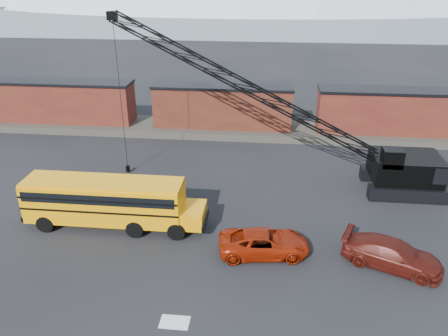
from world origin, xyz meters
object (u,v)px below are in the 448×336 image
object	(u,v)px
maroon_suv	(392,254)
crawler_crane	(269,99)
red_pickup	(264,243)
school_bus	(110,201)

from	to	relation	value
maroon_suv	crawler_crane	world-z (taller)	crawler_crane
maroon_suv	crawler_crane	xyz separation A→B (m)	(-7.20, 9.98, 5.84)
red_pickup	school_bus	bearing A→B (deg)	70.76
school_bus	maroon_suv	world-z (taller)	school_bus
school_bus	maroon_suv	size ratio (longest dim) A/B	2.15
school_bus	red_pickup	world-z (taller)	school_bus
crawler_crane	maroon_suv	bearing A→B (deg)	-54.20
school_bus	red_pickup	xyz separation A→B (m)	(9.84, -2.05, -1.06)
red_pickup	crawler_crane	xyz separation A→B (m)	(-0.09, 9.55, 5.89)
school_bus	red_pickup	bearing A→B (deg)	-11.79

